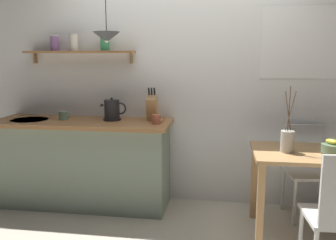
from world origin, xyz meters
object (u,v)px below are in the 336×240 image
coffee_mug_by_sink (63,115)px  fruit_bowl (334,148)px  knife_block (152,107)px  dining_chair_far (306,165)px  twig_vase (287,141)px  electric_kettle (112,110)px  dining_table (314,166)px  coffee_mug_spare (157,119)px  pendant_lamp (107,37)px

coffee_mug_by_sink → fruit_bowl: bearing=-9.2°
knife_block → coffee_mug_by_sink: knife_block is taller
dining_chair_far → knife_block: bearing=-179.7°
twig_vase → knife_block: twig_vase is taller
fruit_bowl → knife_block: size_ratio=0.62×
electric_kettle → knife_block: (0.41, 0.04, 0.03)m
dining_chair_far → twig_vase: 0.66m
dining_table → coffee_mug_by_sink: bearing=171.3°
twig_vase → fruit_bowl: bearing=-1.5°
electric_kettle → knife_block: size_ratio=0.79×
electric_kettle → coffee_mug_spare: (0.49, -0.14, -0.06)m
dining_table → knife_block: (-1.49, 0.44, 0.41)m
knife_block → coffee_mug_by_sink: bearing=-175.4°
dining_chair_far → fruit_bowl: 0.59m
fruit_bowl → twig_vase: size_ratio=0.38×
dining_chair_far → pendant_lamp: 2.30m
twig_vase → knife_block: (-1.25, 0.48, 0.19)m
coffee_mug_spare → pendant_lamp: (-0.47, -0.03, 0.78)m
electric_kettle → coffee_mug_by_sink: bearing=-175.9°
fruit_bowl → electric_kettle: (-2.04, 0.45, 0.21)m
twig_vase → dining_table: bearing=7.9°
fruit_bowl → coffee_mug_by_sink: coffee_mug_by_sink is taller
dining_table → twig_vase: 0.33m
coffee_mug_spare → knife_block: bearing=113.9°
knife_block → dining_table: bearing=-16.6°
twig_vase → knife_block: bearing=159.2°
fruit_bowl → pendant_lamp: size_ratio=0.36×
knife_block → pendant_lamp: size_ratio=0.57×
fruit_bowl → twig_vase: (-0.38, 0.01, 0.05)m
twig_vase → electric_kettle: twig_vase is taller
knife_block → pendant_lamp: (-0.39, -0.21, 0.69)m
knife_block → coffee_mug_spare: bearing=-66.1°
knife_block → coffee_mug_by_sink: size_ratio=2.70×
coffee_mug_spare → pendant_lamp: size_ratio=0.20×
dining_chair_far → coffee_mug_by_sink: (-2.46, -0.08, 0.45)m
fruit_bowl → electric_kettle: size_ratio=0.79×
knife_block → coffee_mug_by_sink: 0.93m
twig_vase → pendant_lamp: size_ratio=0.94×
dining_table → coffee_mug_spare: size_ratio=8.68×
dining_table → knife_block: 1.61m
coffee_mug_by_sink → pendant_lamp: pendant_lamp is taller
knife_block → electric_kettle: bearing=-174.9°
coffee_mug_by_sink → electric_kettle: bearing=4.1°
dining_table → coffee_mug_spare: bearing=169.3°
electric_kettle → dining_chair_far: bearing=1.3°
pendant_lamp → dining_table: bearing=-7.2°
twig_vase → pendant_lamp: (-1.65, 0.27, 0.88)m
dining_chair_far → knife_block: knife_block is taller
dining_table → pendant_lamp: (-1.88, 0.24, 1.10)m
twig_vase → electric_kettle: size_ratio=2.09×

